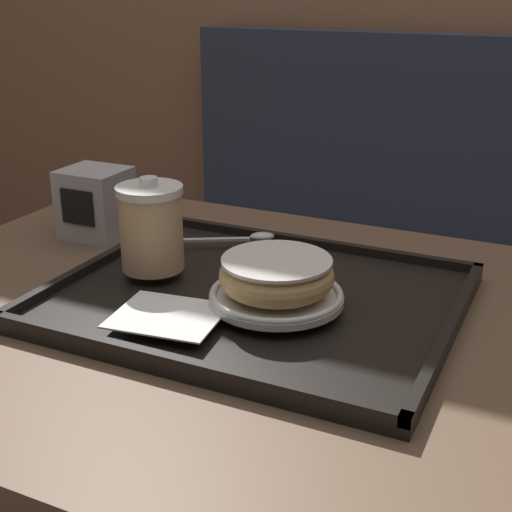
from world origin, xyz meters
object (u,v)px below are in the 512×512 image
object	(u,v)px
coffee_cup_front	(151,227)
napkin_dispenser	(96,203)
spoon	(250,237)
donut_chocolate_glazed	(277,274)

from	to	relation	value
coffee_cup_front	napkin_dispenser	xyz separation A→B (m)	(-0.18, 0.12, -0.03)
spoon	napkin_dispenser	xyz separation A→B (m)	(-0.25, -0.02, 0.02)
napkin_dispenser	coffee_cup_front	bearing A→B (deg)	-34.13
donut_chocolate_glazed	napkin_dispenser	bearing A→B (deg)	157.91
coffee_cup_front	donut_chocolate_glazed	world-z (taller)	coffee_cup_front
donut_chocolate_glazed	napkin_dispenser	size ratio (longest dim) A/B	1.26
donut_chocolate_glazed	spoon	size ratio (longest dim) A/B	1.10
coffee_cup_front	napkin_dispenser	world-z (taller)	coffee_cup_front
spoon	napkin_dispenser	size ratio (longest dim) A/B	1.15
coffee_cup_front	spoon	bearing A→B (deg)	65.09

